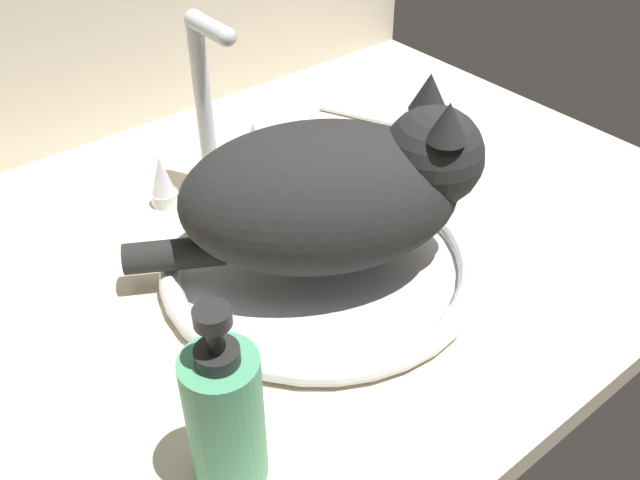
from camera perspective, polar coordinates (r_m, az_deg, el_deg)
The scene contains 7 objects.
countertop at distance 79.60cm, azimuth -3.84°, elevation -1.62°, with size 103.11×69.11×3.00cm, color beige.
backsplash_wall at distance 99.16cm, azimuth -17.08°, elevation 16.40°, with size 103.11×2.40×36.54cm, color beige.
sink_basin at distance 75.19cm, azimuth -0.00°, elevation -1.78°, with size 33.80×33.80×2.39cm.
faucet at distance 85.44cm, azimuth -8.96°, elevation 8.97°, with size 16.46×9.35×22.17cm.
cat at distance 70.15cm, azimuth 1.60°, elevation 3.97°, with size 34.53×29.27×17.90cm.
soap_pump_bottle at distance 54.29cm, azimuth -7.63°, elevation -13.80°, with size 5.84×5.84×17.43cm.
toothbrush at distance 102.53cm, azimuth 4.99°, elevation 9.57°, with size 8.72×17.06×1.70cm.
Camera 1 is at (-34.58, -50.81, 52.08)cm, focal length 39.88 mm.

